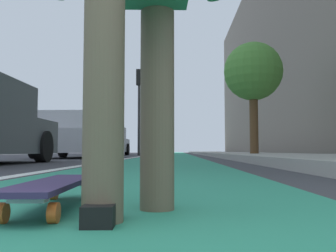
# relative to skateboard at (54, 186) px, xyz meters

# --- Properties ---
(ground_plane) EXTENTS (80.00, 80.00, 0.00)m
(ground_plane) POSITION_rel_skateboard_xyz_m (8.82, -0.19, -0.09)
(ground_plane) COLOR #38383D
(bike_lane_paint) EXTENTS (56.00, 2.14, 0.00)m
(bike_lane_paint) POSITION_rel_skateboard_xyz_m (22.82, -0.19, -0.09)
(bike_lane_paint) COLOR #288466
(bike_lane_paint) RESTS_ON ground
(lane_stripe_white) EXTENTS (52.00, 0.16, 0.01)m
(lane_stripe_white) POSITION_rel_skateboard_xyz_m (18.82, 1.03, -0.09)
(lane_stripe_white) COLOR silver
(lane_stripe_white) RESTS_ON ground
(sidewalk_curb) EXTENTS (52.00, 3.20, 0.15)m
(sidewalk_curb) POSITION_rel_skateboard_xyz_m (16.82, -3.44, -0.02)
(sidewalk_curb) COLOR #9E9B93
(sidewalk_curb) RESTS_ON ground
(building_facade) EXTENTS (40.00, 1.20, 12.84)m
(building_facade) POSITION_rel_skateboard_xyz_m (20.82, -6.50, 6.33)
(building_facade) COLOR gray
(building_facade) RESTS_ON ground
(skateboard) EXTENTS (0.85, 0.24, 0.11)m
(skateboard) POSITION_rel_skateboard_xyz_m (0.00, 0.00, 0.00)
(skateboard) COLOR orange
(skateboard) RESTS_ON ground
(parked_car_mid) EXTENTS (4.29, 2.02, 1.48)m
(parked_car_mid) POSITION_rel_skateboard_xyz_m (10.94, 2.92, 0.62)
(parked_car_mid) COLOR #B7B7BC
(parked_car_mid) RESTS_ON ground
(parked_car_far) EXTENTS (4.34, 1.91, 1.48)m
(parked_car_far) POSITION_rel_skateboard_xyz_m (17.62, 3.09, 0.61)
(parked_car_far) COLOR black
(parked_car_far) RESTS_ON ground
(traffic_light) EXTENTS (0.33, 0.28, 4.34)m
(traffic_light) POSITION_rel_skateboard_xyz_m (17.04, 1.43, 2.90)
(traffic_light) COLOR #2D2D2D
(traffic_light) RESTS_ON ground
(street_tree_mid) EXTENTS (1.95, 1.95, 3.86)m
(street_tree_mid) POSITION_rel_skateboard_xyz_m (10.84, -3.04, 2.76)
(street_tree_mid) COLOR brown
(street_tree_mid) RESTS_ON ground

